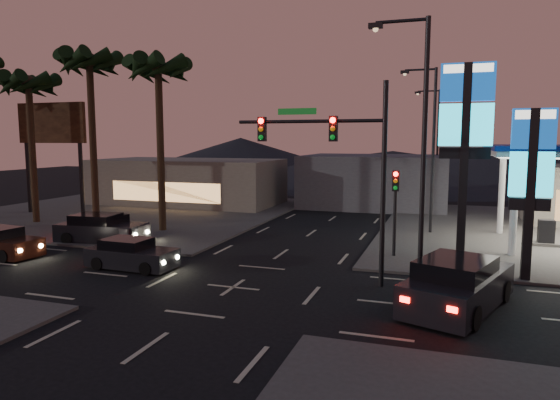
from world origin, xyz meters
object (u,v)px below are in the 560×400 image
(pylon_sign_short, at_px, (531,168))
(car_lane_a_front, at_px, (131,255))
(car_lane_a_mid, at_px, (0,243))
(car_lane_b_front, at_px, (107,229))
(car_lane_b_mid, at_px, (101,229))
(pylon_sign_tall, at_px, (466,125))
(suv_station, at_px, (458,285))
(traffic_signal_mast, at_px, (339,154))

(pylon_sign_short, distance_m, car_lane_a_front, 17.35)
(pylon_sign_short, height_order, car_lane_a_mid, pylon_sign_short)
(car_lane_b_front, distance_m, car_lane_b_mid, 0.37)
(pylon_sign_tall, height_order, car_lane_a_mid, pylon_sign_tall)
(suv_station, bearing_deg, pylon_sign_tall, 87.93)
(car_lane_b_mid, distance_m, suv_station, 19.60)
(car_lane_a_mid, bearing_deg, traffic_signal_mast, 2.63)
(car_lane_a_front, height_order, car_lane_b_mid, car_lane_b_mid)
(pylon_sign_short, height_order, suv_station, pylon_sign_short)
(car_lane_a_front, bearing_deg, suv_station, -4.65)
(pylon_sign_short, height_order, car_lane_a_front, pylon_sign_short)
(pylon_sign_short, relative_size, traffic_signal_mast, 0.88)
(pylon_sign_short, xyz_separation_m, suv_station, (-2.69, -4.37, -3.82))
(pylon_sign_tall, xyz_separation_m, car_lane_a_mid, (-21.68, -4.29, -5.73))
(car_lane_b_mid, xyz_separation_m, suv_station, (18.84, -5.38, 0.09))
(pylon_sign_tall, distance_m, car_lane_b_mid, 19.86)
(car_lane_b_front, bearing_deg, car_lane_a_mid, -121.39)
(traffic_signal_mast, xyz_separation_m, car_lane_a_mid, (-16.94, -0.78, -4.56))
(pylon_sign_tall, bearing_deg, car_lane_a_mid, -168.81)
(traffic_signal_mast, height_order, car_lane_a_front, traffic_signal_mast)
(pylon_sign_short, relative_size, suv_station, 1.20)
(traffic_signal_mast, bearing_deg, car_lane_a_mid, -177.37)
(car_lane_a_front, relative_size, car_lane_b_front, 0.87)
(car_lane_a_mid, relative_size, car_lane_b_front, 0.93)
(pylon_sign_tall, xyz_separation_m, car_lane_b_front, (-18.86, 0.34, -5.68))
(pylon_sign_tall, height_order, car_lane_b_mid, pylon_sign_tall)
(pylon_sign_short, relative_size, car_lane_a_mid, 1.55)
(car_lane_b_front, bearing_deg, pylon_sign_tall, -1.03)
(traffic_signal_mast, height_order, suv_station, traffic_signal_mast)
(car_lane_b_mid, bearing_deg, pylon_sign_tall, -0.05)
(pylon_sign_tall, distance_m, car_lane_a_front, 15.78)
(pylon_sign_short, xyz_separation_m, traffic_signal_mast, (-7.24, -2.51, 0.57))
(car_lane_a_front, height_order, suv_station, suv_station)
(pylon_sign_short, bearing_deg, pylon_sign_tall, 158.20)
(pylon_sign_short, relative_size, car_lane_b_mid, 1.37)
(traffic_signal_mast, distance_m, car_lane_b_front, 15.31)
(car_lane_a_front, bearing_deg, car_lane_b_front, 136.34)
(pylon_sign_tall, relative_size, car_lane_a_mid, 1.99)
(car_lane_a_mid, distance_m, car_lane_b_front, 5.42)
(car_lane_a_mid, bearing_deg, pylon_sign_short, 7.75)
(pylon_sign_tall, distance_m, pylon_sign_short, 3.20)
(pylon_sign_short, bearing_deg, traffic_signal_mast, -160.87)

